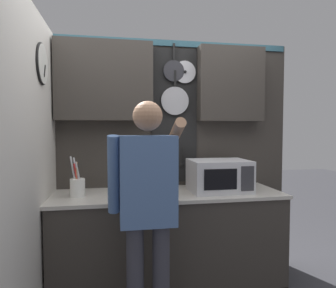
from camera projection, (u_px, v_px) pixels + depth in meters
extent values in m
cube|color=#38332D|center=(169.00, 243.00, 2.71)|extent=(2.00, 0.63, 0.87)
cube|color=beige|center=(169.00, 194.00, 2.69)|extent=(2.03, 0.66, 0.03)
cube|color=#38332D|center=(163.00, 159.00, 3.00)|extent=(2.60, 0.04, 2.33)
cube|color=#2D5666|center=(163.00, 43.00, 2.91)|extent=(2.56, 0.02, 0.06)
cube|color=#38332D|center=(105.00, 81.00, 2.77)|extent=(0.89, 0.16, 0.73)
cube|color=#38332D|center=(231.00, 84.00, 2.98)|extent=(0.66, 0.16, 0.73)
cube|color=black|center=(174.00, 116.00, 2.97)|extent=(0.46, 0.01, 1.32)
cylinder|color=#2D2D33|center=(174.00, 71.00, 2.92)|extent=(0.21, 0.02, 0.21)
cube|color=black|center=(174.00, 52.00, 2.91)|extent=(0.02, 0.02, 0.16)
cylinder|color=#B7B7BC|center=(175.00, 101.00, 2.94)|extent=(0.28, 0.02, 0.28)
cube|color=black|center=(175.00, 78.00, 2.92)|extent=(0.02, 0.02, 0.16)
cylinder|color=silver|center=(185.00, 72.00, 2.94)|extent=(0.22, 0.01, 0.22)
sphere|color=black|center=(185.00, 72.00, 2.92)|extent=(0.03, 0.03, 0.03)
cylinder|color=silver|center=(167.00, 158.00, 2.95)|extent=(0.01, 0.01, 0.22)
ellipsoid|color=silver|center=(167.00, 170.00, 2.96)|extent=(0.04, 0.01, 0.03)
cylinder|color=silver|center=(175.00, 156.00, 2.97)|extent=(0.01, 0.01, 0.17)
ellipsoid|color=silver|center=(175.00, 166.00, 2.97)|extent=(0.04, 0.01, 0.04)
cylinder|color=black|center=(183.00, 155.00, 2.98)|extent=(0.01, 0.01, 0.16)
ellipsoid|color=black|center=(183.00, 165.00, 2.99)|extent=(0.04, 0.01, 0.04)
cube|color=silver|center=(34.00, 171.00, 2.11)|extent=(0.04, 1.60, 2.33)
cylinder|color=white|center=(42.00, 64.00, 2.26)|extent=(0.02, 0.30, 0.30)
torus|color=black|center=(42.00, 64.00, 2.26)|extent=(0.02, 0.32, 0.32)
cube|color=black|center=(45.00, 71.00, 2.28)|extent=(0.01, 0.05, 0.10)
cube|color=silver|center=(219.00, 176.00, 2.74)|extent=(0.53, 0.40, 0.29)
cube|color=black|center=(221.00, 179.00, 2.53)|extent=(0.29, 0.01, 0.18)
cube|color=#333338|center=(248.00, 179.00, 2.57)|extent=(0.12, 0.01, 0.21)
cube|color=brown|center=(158.00, 183.00, 2.64)|extent=(0.11, 0.15, 0.19)
cylinder|color=black|center=(155.00, 169.00, 2.59)|extent=(0.02, 0.03, 0.08)
cylinder|color=black|center=(156.00, 168.00, 2.59)|extent=(0.02, 0.03, 0.08)
cylinder|color=black|center=(158.00, 170.00, 2.60)|extent=(0.02, 0.03, 0.06)
cylinder|color=black|center=(160.00, 170.00, 2.60)|extent=(0.02, 0.02, 0.05)
cylinder|color=black|center=(161.00, 169.00, 2.60)|extent=(0.02, 0.03, 0.07)
cylinder|color=black|center=(163.00, 170.00, 2.61)|extent=(0.02, 0.02, 0.05)
cylinder|color=white|center=(78.00, 188.00, 2.52)|extent=(0.12, 0.12, 0.15)
cylinder|color=silver|center=(73.00, 173.00, 2.50)|extent=(0.06, 0.04, 0.28)
cylinder|color=silver|center=(76.00, 173.00, 2.51)|extent=(0.05, 0.05, 0.27)
cylinder|color=tan|center=(76.00, 179.00, 2.51)|extent=(0.02, 0.03, 0.18)
cylinder|color=red|center=(76.00, 176.00, 2.50)|extent=(0.04, 0.05, 0.22)
cylinder|color=silver|center=(79.00, 176.00, 2.51)|extent=(0.06, 0.04, 0.24)
cylinder|color=tan|center=(75.00, 176.00, 2.53)|extent=(0.04, 0.02, 0.23)
cylinder|color=#383842|center=(135.00, 283.00, 2.06)|extent=(0.12, 0.12, 0.81)
cylinder|color=#383842|center=(161.00, 281.00, 2.09)|extent=(0.12, 0.12, 0.81)
cube|color=#4C6B9E|center=(148.00, 180.00, 2.04)|extent=(0.38, 0.22, 0.61)
sphere|color=#A87A5B|center=(148.00, 116.00, 2.01)|extent=(0.20, 0.20, 0.20)
cylinder|color=#4C6B9E|center=(114.00, 175.00, 2.02)|extent=(0.08, 0.18, 0.55)
cylinder|color=#A87A5B|center=(174.00, 137.00, 2.31)|extent=(0.08, 0.53, 0.29)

